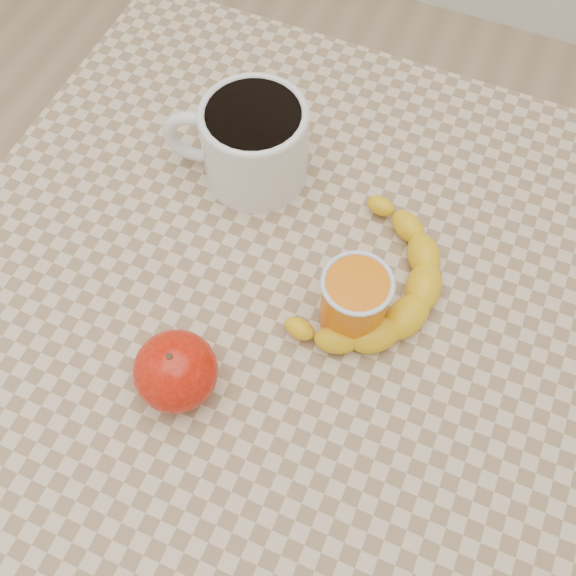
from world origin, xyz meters
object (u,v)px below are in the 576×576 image
at_px(banana, 370,282).
at_px(apple, 176,371).
at_px(coffee_mug, 252,141).
at_px(orange_juice_glass, 354,301).
at_px(table, 288,329).

bearing_deg(banana, apple, -109.51).
xyz_separation_m(apple, banana, (0.14, 0.18, -0.02)).
bearing_deg(coffee_mug, orange_juice_glass, -38.16).
distance_m(table, orange_juice_glass, 0.15).
relative_size(coffee_mug, orange_juice_glass, 2.15).
relative_size(table, apple, 9.04).
height_order(coffee_mug, apple, coffee_mug).
bearing_deg(table, apple, -113.94).
bearing_deg(apple, banana, 52.09).
relative_size(apple, banana, 0.31).
height_order(orange_juice_glass, banana, orange_juice_glass).
xyz_separation_m(table, coffee_mug, (-0.11, 0.14, 0.14)).
bearing_deg(coffee_mug, table, -53.21).
bearing_deg(apple, orange_juice_glass, 45.81).
bearing_deg(table, coffee_mug, 126.79).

